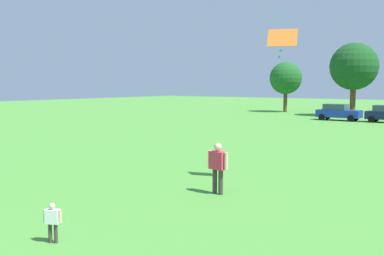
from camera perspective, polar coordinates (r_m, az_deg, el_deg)
name	(u,v)px	position (r m, az deg, el deg)	size (l,w,h in m)	color
ground_plane	(329,135)	(33.03, 17.50, -0.92)	(160.00, 160.00, 0.00)	#4C9338
child_kite_flyer	(53,219)	(10.77, -17.79, -11.30)	(0.40, 0.30, 0.95)	#3F3833
adult_bystander	(218,164)	(14.62, 3.40, -4.69)	(0.82, 0.38, 1.73)	#3F3833
kite	(282,40)	(16.21, 11.71, 11.25)	(1.14, 0.80, 1.07)	orange
parked_car_blue_0	(338,112)	(47.12, 18.58, 2.00)	(4.30, 2.02, 1.68)	#1E38AD
tree_far_left	(286,78)	(59.74, 12.17, 6.38)	(4.27, 4.27, 6.66)	brown
tree_center	(354,67)	(53.74, 20.42, 7.53)	(5.42, 5.42, 8.45)	brown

